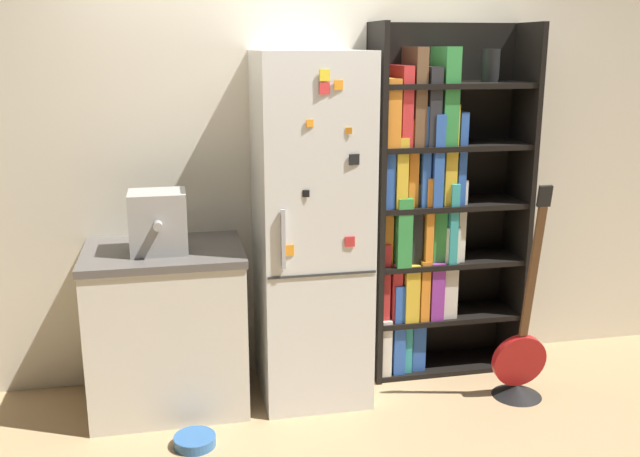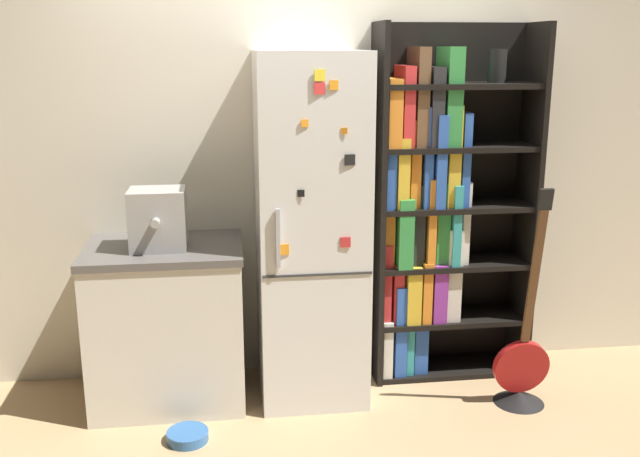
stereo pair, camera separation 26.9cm
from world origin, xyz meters
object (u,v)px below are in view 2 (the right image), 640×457
(pet_bowl, at_px, (188,435))
(guitar, at_px, (521,373))
(bookshelf, at_px, (433,212))
(espresso_machine, at_px, (158,219))
(refrigerator, at_px, (310,229))

(pet_bowl, bearing_deg, guitar, 4.81)
(bookshelf, relative_size, espresso_machine, 6.46)
(refrigerator, relative_size, pet_bowl, 9.06)
(guitar, distance_m, pet_bowl, 1.80)
(guitar, height_order, pet_bowl, guitar)
(bookshelf, relative_size, pet_bowl, 9.77)
(refrigerator, height_order, guitar, refrigerator)
(refrigerator, bearing_deg, guitar, -16.30)
(guitar, bearing_deg, bookshelf, 128.50)
(refrigerator, distance_m, pet_bowl, 1.23)
(bookshelf, distance_m, espresso_machine, 1.54)
(pet_bowl, bearing_deg, bookshelf, 24.43)
(espresso_machine, relative_size, guitar, 0.26)
(refrigerator, relative_size, bookshelf, 0.93)
(bookshelf, xyz_separation_m, espresso_machine, (-1.52, -0.21, 0.06))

